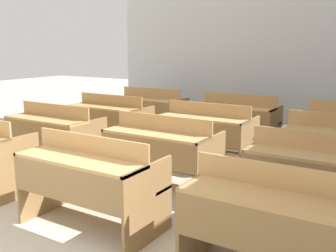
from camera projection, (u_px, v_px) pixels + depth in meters
The scene contains 10 objects.
wall_back at pixel (267, 52), 7.53m from camera, with size 6.71×0.06×3.20m.
bench_front_center at pixel (90, 179), 3.68m from camera, with size 1.31×0.72×0.90m.
bench_front_right at pixel (278, 222), 2.77m from camera, with size 1.31×0.72×0.90m.
bench_second_left at pixel (54, 133), 5.63m from camera, with size 1.31×0.72×0.90m.
bench_second_center at pixel (161, 149), 4.72m from camera, with size 1.31×0.72×0.90m.
bench_second_right at pixel (317, 175), 3.79m from camera, with size 1.31×0.72×0.90m.
bench_third_left at pixel (110, 119), 6.69m from camera, with size 1.31×0.72×0.90m.
bench_third_center at pixel (207, 131), 5.73m from camera, with size 1.31×0.72×0.90m.
bench_back_left at pixel (150, 109), 7.70m from camera, with size 1.31×0.72×0.90m.
bench_back_center at pixel (238, 118), 6.76m from camera, with size 1.31×0.72×0.90m.
Camera 1 is at (2.43, -1.21, 1.71)m, focal length 42.00 mm.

